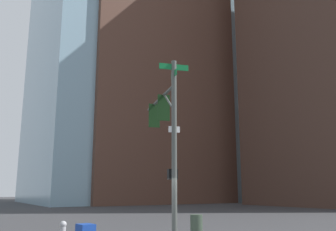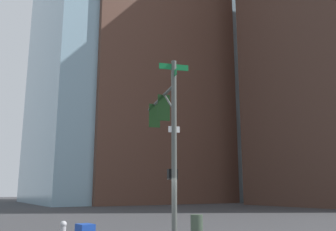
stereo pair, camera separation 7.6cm
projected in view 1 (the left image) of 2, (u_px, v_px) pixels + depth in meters
The scene contains 5 objects.
signal_pole_assembly at pixel (165, 126), 15.48m from camera, with size 1.96×4.85×7.15m.
fire_hydrant at pixel (63, 231), 14.15m from camera, with size 0.34×0.26×0.87m.
litter_bin at pixel (196, 225), 16.54m from camera, with size 0.56×0.56×0.95m, color #384738.
building_brick_midblock at pixel (144, 57), 63.63m from camera, with size 23.75×19.32×49.91m, color brown.
building_brick_farside at pixel (129, 72), 71.75m from camera, with size 18.45×18.11×49.94m, color brown.
Camera 1 is at (7.04, 12.19, 2.08)m, focal length 38.79 mm.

